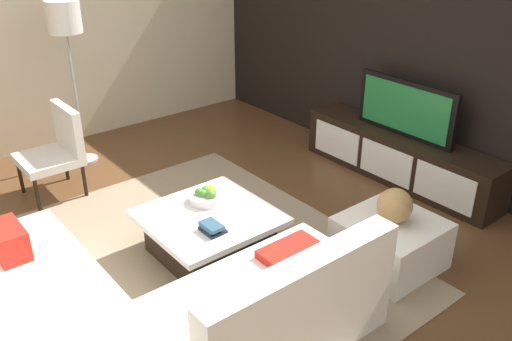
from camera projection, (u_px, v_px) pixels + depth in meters
ground_plane at (207, 264)px, 4.39m from camera, size 14.00×14.00×0.00m
feature_wall_back at (433, 41)px, 5.29m from camera, size 6.40×0.12×2.80m
side_wall_left at (56, 22)px, 6.12m from camera, size 0.12×5.20×2.80m
area_rug at (200, 258)px, 4.46m from camera, size 3.24×2.55×0.01m
media_console at (399, 157)px, 5.62m from camera, size 2.21×0.45×0.50m
television at (406, 108)px, 5.39m from camera, size 1.13×0.06×0.56m
sectional_couch at (134, 318)px, 3.43m from camera, size 2.28×2.30×0.79m
coffee_table at (210, 233)px, 4.42m from camera, size 0.95×0.98×0.38m
accent_chair_near at (57, 147)px, 5.28m from camera, size 0.56×0.54×0.87m
floor_lamp at (65, 26)px, 5.49m from camera, size 0.34×0.34×1.74m
ottoman at (390, 243)px, 4.31m from camera, size 0.70×0.70×0.40m
fruit_bowl at (206, 196)px, 4.50m from camera, size 0.28×0.28×0.14m
decorative_ball at (395, 206)px, 4.16m from camera, size 0.27×0.27×0.27m
book_stack at (212, 227)px, 4.11m from camera, size 0.19×0.15×0.07m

